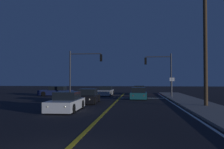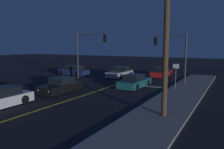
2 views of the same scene
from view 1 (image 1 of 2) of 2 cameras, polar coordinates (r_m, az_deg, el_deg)
sidewalk_right at (r=18.87m, az=22.30°, el=-7.68°), size 3.20×43.16×0.15m
lane_line_center at (r=18.29m, az=-0.63°, el=-8.21°), size 0.20×40.77×0.01m
lane_line_edge_right at (r=18.46m, az=16.72°, el=-8.08°), size 0.16×40.77×0.01m
stop_bar at (r=28.61m, az=7.66°, el=-5.75°), size 5.74×0.50×0.01m
car_distant_tail_white at (r=17.06m, az=-11.13°, el=-6.72°), size 1.98×4.49×1.34m
car_side_waiting_teal at (r=27.36m, az=6.58°, el=-4.74°), size 2.02×4.55×1.34m
car_lead_oncoming_red at (r=36.24m, az=6.68°, el=-3.93°), size 1.94×4.30×1.34m
car_far_approaching_navy at (r=33.67m, az=-13.51°, el=-4.09°), size 4.68×2.05×1.34m
car_mid_block_black at (r=22.46m, az=-6.02°, el=-5.47°), size 2.05×4.28×1.34m
car_parked_curb_silver at (r=33.59m, az=-1.55°, el=-4.14°), size 2.01×4.70×1.34m
traffic_signal_near_right at (r=31.02m, az=12.01°, el=1.52°), size 3.52×0.28×5.65m
traffic_signal_far_left at (r=30.35m, az=-7.49°, el=2.08°), size 4.31×0.28×6.00m
utility_pole_right at (r=20.49m, az=21.89°, el=9.05°), size 1.81×0.31×11.32m
street_sign_corner at (r=28.32m, az=14.51°, el=-2.34°), size 0.56×0.06×2.53m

